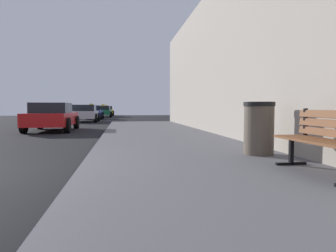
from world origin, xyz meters
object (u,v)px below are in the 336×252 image
object	(u,v)px
car_silver	(85,113)
car_blue	(92,112)
bench	(325,136)
trash_bin	(259,128)
car_red	(52,117)
car_yellow	(106,111)
car_green	(103,111)

from	to	relation	value
car_silver	car_blue	world-z (taller)	car_blue
bench	car_silver	size ratio (longest dim) A/B	0.40
trash_bin	car_blue	xyz separation A→B (m)	(-5.41, 24.64, -0.01)
bench	trash_bin	size ratio (longest dim) A/B	1.62
car_silver	car_red	bearing A→B (deg)	-92.50
car_yellow	car_blue	bearing A→B (deg)	-92.89
car_red	car_green	world-z (taller)	car_green
car_blue	car_yellow	xyz separation A→B (m)	(0.68, 13.48, -0.00)
bench	car_silver	distance (m)	21.06
car_silver	car_blue	distance (m)	6.13
bench	trash_bin	world-z (taller)	trash_bin
car_red	car_yellow	bearing A→B (deg)	87.99
bench	car_red	world-z (taller)	car_red
car_silver	car_blue	xyz separation A→B (m)	(-0.07, 6.13, 0.00)
car_silver	car_yellow	size ratio (longest dim) A/B	0.97
trash_bin	car_green	world-z (taller)	car_green
trash_bin	car_red	bearing A→B (deg)	121.84
car_blue	car_green	distance (m)	6.59
trash_bin	car_yellow	world-z (taller)	car_yellow
trash_bin	car_silver	world-z (taller)	car_silver
bench	car_green	distance (m)	33.38
car_green	bench	bearing A→B (deg)	-81.57
trash_bin	car_blue	world-z (taller)	car_blue
trash_bin	car_red	xyz separation A→B (m)	(-5.74, 9.25, -0.01)
bench	car_red	bearing A→B (deg)	117.59
trash_bin	car_blue	size ratio (longest dim) A/B	0.22
car_silver	car_yellow	bearing A→B (deg)	88.22
trash_bin	car_yellow	size ratio (longest dim) A/B	0.24
car_green	car_yellow	distance (m)	6.93
car_blue	car_yellow	world-z (taller)	same
car_red	car_green	size ratio (longest dim) A/B	0.92
car_red	car_blue	world-z (taller)	car_blue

